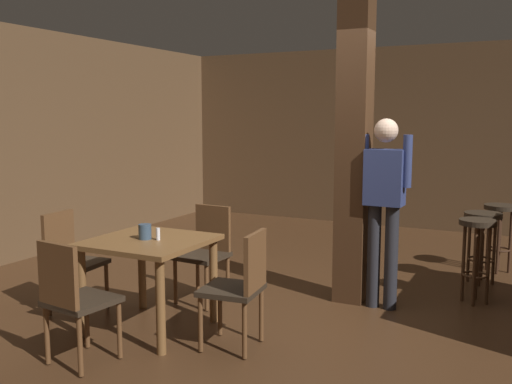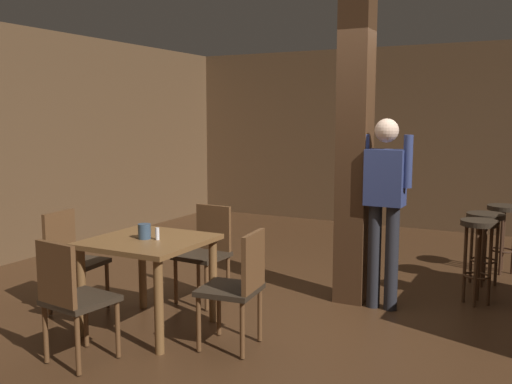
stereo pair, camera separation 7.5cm
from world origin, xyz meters
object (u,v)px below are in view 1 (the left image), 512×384
object	(u,v)px
chair_south	(73,296)
chair_east	(241,283)
napkin_cup	(145,232)
bar_stool_mid	(482,230)
bar_stool_far	(500,222)
bar_stool_near	(477,241)
chair_west	(70,257)
dining_table	(149,255)
standing_person	(384,199)
salt_shaker	(158,234)
chair_north	(206,248)

from	to	relation	value
chair_south	chair_east	world-z (taller)	same
napkin_cup	bar_stool_mid	size ratio (longest dim) A/B	0.16
bar_stool_mid	bar_stool_far	bearing A→B (deg)	76.59
chair_east	bar_stool_mid	world-z (taller)	chair_east
chair_south	napkin_cup	bearing A→B (deg)	88.75
chair_east	bar_stool_near	bearing A→B (deg)	52.77
chair_west	napkin_cup	xyz separation A→B (m)	(0.85, -0.03, 0.31)
chair_south	bar_stool_far	xyz separation A→B (m)	(2.48, 3.97, 0.07)
chair_south	chair_west	bearing A→B (deg)	135.57
dining_table	standing_person	bearing A→B (deg)	41.22
chair_east	bar_stool_near	size ratio (longest dim) A/B	1.12
dining_table	standing_person	world-z (taller)	standing_person
salt_shaker	bar_stool_mid	xyz separation A→B (m)	(2.21, 2.60, -0.23)
chair_west	bar_stool_far	bearing A→B (deg)	43.52
salt_shaker	bar_stool_near	world-z (taller)	salt_shaker
napkin_cup	salt_shaker	distance (m)	0.12
chair_east	bar_stool_far	size ratio (longest dim) A/B	1.17
chair_north	standing_person	xyz separation A→B (m)	(1.53, 0.55, 0.50)
chair_west	bar_stool_mid	bearing A→B (deg)	39.11
chair_west	standing_person	size ratio (longest dim) A/B	0.52
chair_north	chair_west	bearing A→B (deg)	-138.32
dining_table	napkin_cup	xyz separation A→B (m)	(-0.03, -0.02, 0.20)
bar_stool_mid	chair_north	bearing A→B (deg)	-141.97
chair_west	bar_stool_mid	xyz separation A→B (m)	(3.18, 2.59, 0.06)
napkin_cup	salt_shaker	world-z (taller)	napkin_cup
napkin_cup	standing_person	xyz separation A→B (m)	(1.59, 1.39, 0.19)
bar_stool_mid	chair_south	bearing A→B (deg)	-124.51
dining_table	standing_person	size ratio (longest dim) A/B	0.52
napkin_cup	bar_stool_near	bearing A→B (deg)	39.27
dining_table	chair_east	bearing A→B (deg)	-1.60
napkin_cup	bar_stool_far	distance (m)	4.02
chair_south	napkin_cup	xyz separation A→B (m)	(0.02, 0.79, 0.31)
chair_west	chair_east	xyz separation A→B (m)	(1.73, -0.04, 0.00)
chair_north	standing_person	world-z (taller)	standing_person
chair_north	bar_stool_far	distance (m)	3.35
chair_north	salt_shaker	world-z (taller)	chair_north
chair_west	bar_stool_mid	size ratio (longest dim) A/B	1.19
bar_stool_mid	bar_stool_near	bearing A→B (deg)	-88.93
chair_east	chair_north	bearing A→B (deg)	134.08
chair_east	napkin_cup	world-z (taller)	chair_east
chair_west	salt_shaker	world-z (taller)	chair_west
chair_east	bar_stool_far	xyz separation A→B (m)	(1.58, 3.18, 0.07)
salt_shaker	chair_west	bearing A→B (deg)	179.31
bar_stool_far	chair_east	bearing A→B (deg)	-116.39
chair_west	chair_east	distance (m)	1.73
standing_person	bar_stool_mid	world-z (taller)	standing_person
standing_person	chair_north	bearing A→B (deg)	-160.41
salt_shaker	bar_stool_far	bearing A→B (deg)	53.45
chair_north	chair_west	xyz separation A→B (m)	(-0.91, -0.81, 0.00)
chair_north	napkin_cup	xyz separation A→B (m)	(-0.06, -0.84, 0.31)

